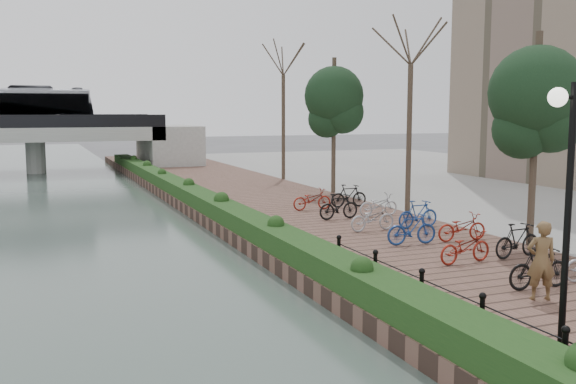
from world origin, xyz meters
TOP-DOWN VIEW (x-y plane):
  - promenade at (4.00, 17.50)m, footprint 8.00×75.00m
  - hedge at (0.60, 20.00)m, footprint 1.10×56.00m
  - chain_fence at (1.40, 2.00)m, footprint 0.10×14.10m
  - lamppost at (2.06, 1.73)m, footprint 1.02×0.32m
  - pedestrian at (4.00, 4.30)m, footprint 0.75×0.63m
  - bicycle_parking at (5.49, 10.26)m, footprint 2.40×17.32m
  - street_trees at (8.00, 12.68)m, footprint 3.20×37.12m

SIDE VIEW (x-z plane):
  - promenade at x=4.00m, z-range 0.00..0.50m
  - hedge at x=0.60m, z-range 0.50..1.10m
  - chain_fence at x=1.40m, z-range 0.50..1.20m
  - bicycle_parking at x=5.49m, z-range 0.47..1.47m
  - pedestrian at x=4.00m, z-range 0.50..2.26m
  - street_trees at x=8.00m, z-range 0.29..7.09m
  - lamppost at x=2.06m, z-range 1.54..6.13m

